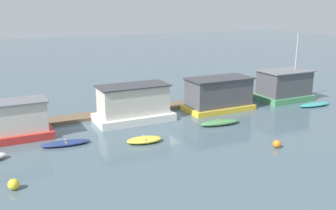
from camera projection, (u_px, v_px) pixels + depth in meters
ground_plane at (163, 117)px, 36.18m from camera, size 200.00×200.00×0.00m
dock_walkway at (152, 108)px, 38.54m from camera, size 42.40×2.05×0.30m
houseboat_red at (8, 122)px, 29.73m from camera, size 6.55×3.26×3.11m
houseboat_white at (133, 104)px, 34.53m from camera, size 7.13×3.71×3.39m
houseboat_yellow at (219, 94)px, 38.17m from camera, size 6.92×3.62×3.34m
houseboat_green at (284, 86)px, 42.17m from camera, size 5.85×3.92×7.46m
dinghy_navy at (66, 143)px, 28.71m from camera, size 3.78×1.46×0.36m
dinghy_yellow at (144, 140)px, 29.26m from camera, size 2.97×1.72×0.46m
dinghy_green at (220, 122)px, 33.57m from camera, size 3.90×1.47×0.47m
dinghy_teal at (315, 104)px, 39.90m from camera, size 3.95×1.37×0.36m
mooring_post_far_right at (229, 95)px, 41.02m from camera, size 0.25×0.25×1.69m
buoy_orange at (277, 144)px, 28.22m from camera, size 0.60×0.60×0.60m
buoy_yellow at (14, 184)px, 21.76m from camera, size 0.66×0.66×0.66m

